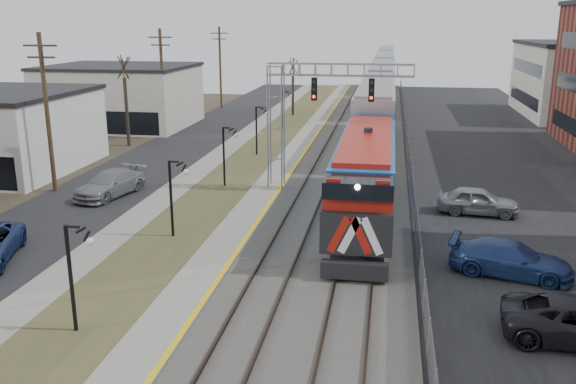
# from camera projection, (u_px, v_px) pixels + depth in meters

# --- Properties ---
(street_west) EXTENTS (7.00, 120.00, 0.04)m
(street_west) POSITION_uv_depth(u_px,v_px,m) (157.00, 159.00, 48.45)
(street_west) COLOR black
(street_west) RESTS_ON ground
(sidewalk) EXTENTS (2.00, 120.00, 0.08)m
(sidewalk) POSITION_uv_depth(u_px,v_px,m) (211.00, 161.00, 47.73)
(sidewalk) COLOR gray
(sidewalk) RESTS_ON ground
(grass_median) EXTENTS (4.00, 120.00, 0.06)m
(grass_median) POSITION_uv_depth(u_px,v_px,m) (248.00, 163.00, 47.26)
(grass_median) COLOR #444725
(grass_median) RESTS_ON ground
(platform) EXTENTS (2.00, 120.00, 0.24)m
(platform) POSITION_uv_depth(u_px,v_px,m) (287.00, 163.00, 46.76)
(platform) COLOR gray
(platform) RESTS_ON ground
(ballast_bed) EXTENTS (8.00, 120.00, 0.20)m
(ballast_bed) POSITION_uv_depth(u_px,v_px,m) (352.00, 166.00, 45.97)
(ballast_bed) COLOR #595651
(ballast_bed) RESTS_ON ground
(parking_lot) EXTENTS (16.00, 120.00, 0.04)m
(parking_lot) POSITION_uv_depth(u_px,v_px,m) (518.00, 173.00, 44.08)
(parking_lot) COLOR black
(parking_lot) RESTS_ON ground
(platform_edge) EXTENTS (0.24, 120.00, 0.01)m
(platform_edge) POSITION_uv_depth(u_px,v_px,m) (298.00, 162.00, 46.58)
(platform_edge) COLOR gold
(platform_edge) RESTS_ON platform
(track_near) EXTENTS (1.58, 120.00, 0.15)m
(track_near) POSITION_uv_depth(u_px,v_px,m) (325.00, 163.00, 46.24)
(track_near) COLOR #2D2119
(track_near) RESTS_ON ballast_bed
(track_far) EXTENTS (1.58, 120.00, 0.15)m
(track_far) POSITION_uv_depth(u_px,v_px,m) (372.00, 164.00, 45.68)
(track_far) COLOR #2D2119
(track_far) RESTS_ON ballast_bed
(train) EXTENTS (3.00, 108.65, 5.33)m
(train) POSITION_uv_depth(u_px,v_px,m) (382.00, 84.00, 77.63)
(train) COLOR #165CB3
(train) RESTS_ON ground
(signal_gantry) EXTENTS (9.00, 1.07, 8.15)m
(signal_gantry) POSITION_uv_depth(u_px,v_px,m) (303.00, 104.00, 38.27)
(signal_gantry) COLOR gray
(signal_gantry) RESTS_ON ground
(lampposts) EXTENTS (0.14, 62.14, 4.00)m
(lampposts) POSITION_uv_depth(u_px,v_px,m) (173.00, 198.00, 30.86)
(lampposts) COLOR black
(lampposts) RESTS_ON ground
(utility_poles) EXTENTS (0.28, 80.28, 10.00)m
(utility_poles) POSITION_uv_depth(u_px,v_px,m) (47.00, 114.00, 38.09)
(utility_poles) COLOR #4C3823
(utility_poles) RESTS_ON ground
(fence) EXTENTS (0.04, 120.00, 1.60)m
(fence) POSITION_uv_depth(u_px,v_px,m) (409.00, 159.00, 45.11)
(fence) COLOR gray
(fence) RESTS_ON ground
(bare_trees) EXTENTS (12.30, 42.30, 5.95)m
(bare_trees) POSITION_uv_depth(u_px,v_px,m) (159.00, 118.00, 51.63)
(bare_trees) COLOR #382D23
(bare_trees) RESTS_ON ground
(car_lot_d) EXTENTS (5.49, 3.29, 1.49)m
(car_lot_d) POSITION_uv_depth(u_px,v_px,m) (510.00, 260.00, 26.17)
(car_lot_d) COLOR navy
(car_lot_d) RESTS_ON ground
(car_lot_e) EXTENTS (4.68, 2.25, 1.54)m
(car_lot_e) POSITION_uv_depth(u_px,v_px,m) (478.00, 201.00, 34.52)
(car_lot_e) COLOR gray
(car_lot_e) RESTS_ON ground
(car_street_b) EXTENTS (3.37, 5.76, 1.57)m
(car_street_b) POSITION_uv_depth(u_px,v_px,m) (110.00, 184.00, 38.11)
(car_street_b) COLOR gray
(car_street_b) RESTS_ON ground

